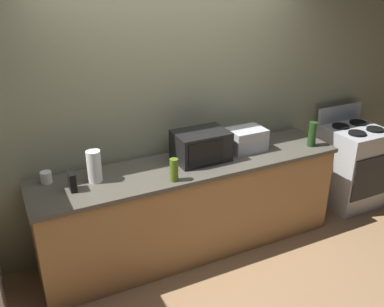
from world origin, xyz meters
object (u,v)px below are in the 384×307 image
(toaster_oven, at_px, (246,139))
(paper_towel_roll, at_px, (94,166))
(mug_white, at_px, (46,177))
(bottle_wine, at_px, (312,134))
(bottle_olive_oil, at_px, (174,170))
(microwave, at_px, (201,146))
(cordless_phone, at_px, (72,182))
(stove_range, at_px, (351,165))

(toaster_oven, bearing_deg, paper_towel_roll, -179.61)
(paper_towel_roll, distance_m, mug_white, 0.40)
(bottle_wine, bearing_deg, bottle_olive_oil, -177.00)
(microwave, height_order, bottle_olive_oil, microwave)
(bottle_olive_oil, xyz_separation_m, mug_white, (-0.94, 0.43, -0.05))
(paper_towel_roll, bearing_deg, bottle_wine, -5.38)
(microwave, bearing_deg, paper_towel_roll, 179.87)
(toaster_oven, xyz_separation_m, cordless_phone, (-1.66, -0.08, -0.03))
(toaster_oven, bearing_deg, stove_range, -2.48)
(paper_towel_roll, height_order, bottle_olive_oil, paper_towel_roll)
(stove_range, relative_size, mug_white, 11.23)
(toaster_oven, relative_size, paper_towel_roll, 1.26)
(stove_range, relative_size, cordless_phone, 7.20)
(stove_range, bearing_deg, paper_towel_roll, 178.99)
(toaster_oven, distance_m, bottle_olive_oil, 0.93)
(stove_range, distance_m, cordless_phone, 3.10)
(microwave, distance_m, cordless_phone, 1.17)
(microwave, distance_m, mug_white, 1.34)
(stove_range, distance_m, microwave, 1.97)
(paper_towel_roll, bearing_deg, cordless_phone, -160.39)
(cordless_phone, height_order, bottle_wine, bottle_wine)
(paper_towel_roll, height_order, bottle_wine, paper_towel_roll)
(microwave, relative_size, toaster_oven, 1.41)
(stove_range, bearing_deg, bottle_wine, -169.29)
(bottle_olive_oil, bearing_deg, toaster_oven, 17.91)
(cordless_phone, relative_size, mug_white, 1.56)
(toaster_oven, distance_m, paper_towel_roll, 1.46)
(toaster_oven, relative_size, bottle_wine, 1.40)
(bottle_wine, bearing_deg, toaster_oven, 161.63)
(cordless_phone, bearing_deg, stove_range, 0.27)
(microwave, distance_m, paper_towel_roll, 0.97)
(microwave, xyz_separation_m, bottle_wine, (1.12, -0.19, -0.01))
(microwave, bearing_deg, mug_white, 173.38)
(microwave, distance_m, bottle_olive_oil, 0.47)
(stove_range, bearing_deg, mug_white, 176.40)
(toaster_oven, distance_m, cordless_phone, 1.66)
(paper_towel_roll, bearing_deg, stove_range, -1.01)
(stove_range, height_order, cordless_phone, stove_range)
(toaster_oven, xyz_separation_m, paper_towel_roll, (-1.46, -0.01, 0.03))
(toaster_oven, relative_size, cordless_phone, 2.27)
(paper_towel_roll, bearing_deg, toaster_oven, 0.39)
(toaster_oven, height_order, bottle_olive_oil, toaster_oven)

